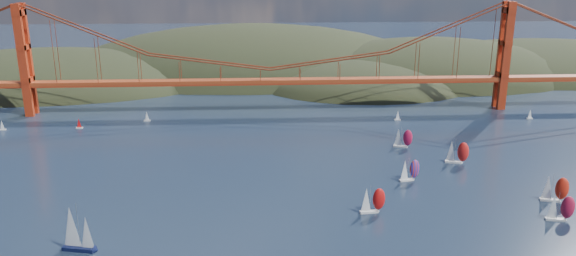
# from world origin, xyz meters

# --- Properties ---
(headlands) EXTENTS (725.00, 225.00, 96.00)m
(headlands) POSITION_xyz_m (44.95, 278.29, -12.46)
(headlands) COLOR black
(headlands) RESTS_ON ground
(bridge) EXTENTS (552.00, 12.00, 55.00)m
(bridge) POSITION_xyz_m (-1.75, 180.00, 32.23)
(bridge) COLOR #943616
(bridge) RESTS_ON ground
(sloop_navy) EXTENTS (9.36, 6.07, 13.94)m
(sloop_navy) POSITION_xyz_m (-55.59, 38.56, 6.15)
(sloop_navy) COLOR black
(sloop_navy) RESTS_ON ground
(racer_0) EXTENTS (7.97, 3.58, 9.03)m
(racer_0) POSITION_xyz_m (27.90, 57.19, 4.27)
(racer_0) COLOR silver
(racer_0) RESTS_ON ground
(racer_1) EXTENTS (8.08, 4.23, 9.07)m
(racer_1) POSITION_xyz_m (82.62, 48.57, 4.28)
(racer_1) COLOR silver
(racer_1) RESTS_ON ground
(racer_2) EXTENTS (8.54, 5.26, 9.55)m
(racer_2) POSITION_xyz_m (88.01, 62.25, 4.51)
(racer_2) COLOR silver
(racer_2) RESTS_ON ground
(racer_3) EXTENTS (8.72, 5.61, 9.74)m
(racer_3) POSITION_xyz_m (68.94, 98.82, 4.60)
(racer_3) COLOR white
(racer_3) RESTS_ON ground
(racer_5) EXTENTS (7.82, 4.91, 8.75)m
(racer_5) POSITION_xyz_m (53.18, 118.88, 4.13)
(racer_5) COLOR silver
(racer_5) RESTS_ON ground
(racer_rwb) EXTENTS (7.67, 4.25, 8.60)m
(racer_rwb) POSITION_xyz_m (46.23, 82.40, 4.06)
(racer_rwb) COLOR silver
(racer_rwb) RESTS_ON ground
(distant_boat_1) EXTENTS (3.00, 2.00, 4.70)m
(distant_boat_1) POSITION_xyz_m (-123.57, 153.37, 2.41)
(distant_boat_1) COLOR silver
(distant_boat_1) RESTS_ON ground
(distant_boat_2) EXTENTS (3.00, 2.00, 4.70)m
(distant_boat_2) POSITION_xyz_m (-89.21, 154.17, 2.41)
(distant_boat_2) COLOR silver
(distant_boat_2) RESTS_ON ground
(distant_boat_3) EXTENTS (3.00, 2.00, 4.70)m
(distant_boat_3) POSITION_xyz_m (-60.15, 164.73, 2.41)
(distant_boat_3) COLOR silver
(distant_boat_3) RESTS_ON ground
(distant_boat_4) EXTENTS (3.00, 2.00, 4.70)m
(distant_boat_4) POSITION_xyz_m (126.44, 158.08, 2.41)
(distant_boat_4) COLOR silver
(distant_boat_4) RESTS_ON ground
(distant_boat_8) EXTENTS (3.00, 2.00, 4.70)m
(distant_boat_8) POSITION_xyz_m (61.21, 159.38, 2.41)
(distant_boat_8) COLOR silver
(distant_boat_8) RESTS_ON ground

